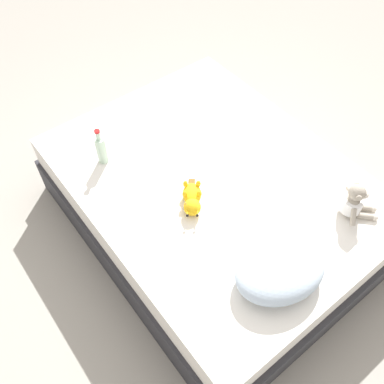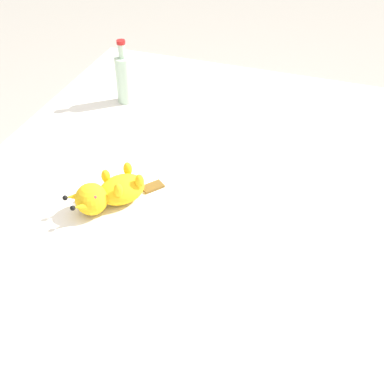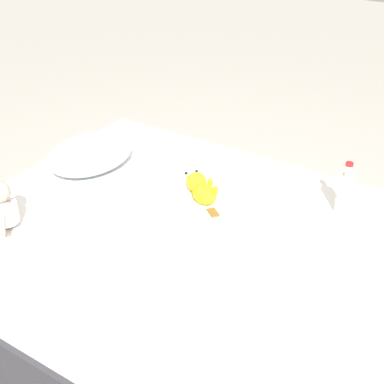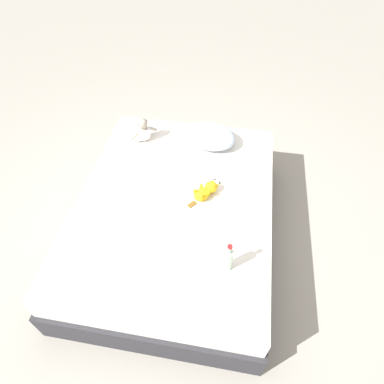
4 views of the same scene
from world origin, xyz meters
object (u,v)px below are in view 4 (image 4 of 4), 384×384
at_px(plush_yellow_creature, 206,191).
at_px(pillow, 210,136).
at_px(bed, 176,219).
at_px(plush_monkey, 143,131).
at_px(glass_bottle, 228,259).

bearing_deg(plush_yellow_creature, pillow, 95.18).
xyz_separation_m(bed, plush_monkey, (-0.44, 0.69, 0.36)).
distance_m(plush_yellow_creature, glass_bottle, 0.67).
height_order(pillow, plush_yellow_creature, pillow).
bearing_deg(glass_bottle, plush_yellow_creature, 110.50).
xyz_separation_m(pillow, glass_bottle, (0.29, -1.27, 0.02)).
height_order(bed, glass_bottle, glass_bottle).
relative_size(bed, pillow, 3.78).
distance_m(bed, plush_yellow_creature, 0.40).
bearing_deg(bed, glass_bottle, -48.54).
xyz_separation_m(bed, plush_yellow_creature, (0.24, 0.08, 0.31)).
height_order(bed, plush_yellow_creature, plush_yellow_creature).
bearing_deg(bed, plush_yellow_creature, 19.32).
relative_size(plush_monkey, glass_bottle, 0.98).
distance_m(plush_monkey, plush_yellow_creature, 0.92).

